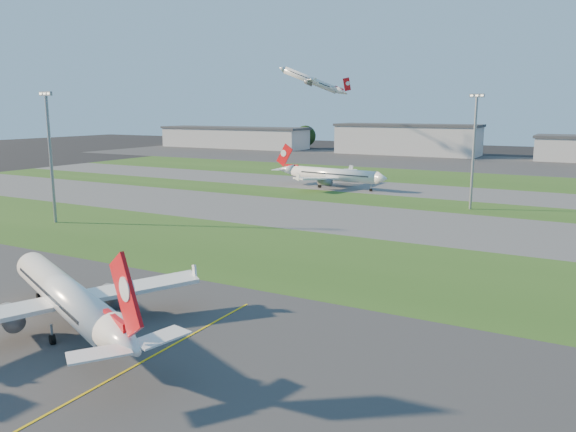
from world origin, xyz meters
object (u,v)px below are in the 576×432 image
Objects in this scene: airliner_parked at (66,296)px; light_mast_centre at (474,144)px; light_mast_west at (50,149)px; airliner_taxiing at (333,175)px.

airliner_parked is 96.52m from light_mast_centre.
airliner_taxiing is at bearing 69.17° from light_mast_west.
airliner_parked is at bearing 107.85° from airliner_taxiing.
light_mast_centre is at bearing 165.32° from airliner_taxiing.
light_mast_centre is at bearing 38.66° from light_mast_west.
light_mast_west reaches higher than airliner_taxiing.
light_mast_centre is (22.08, 93.29, 11.16)m from airliner_parked.
light_mast_centre reaches higher than airliner_parked.
light_mast_west is at bearing 165.79° from airliner_parked.
airliner_parked is 61.74m from light_mast_west.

